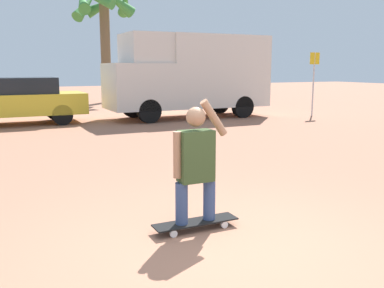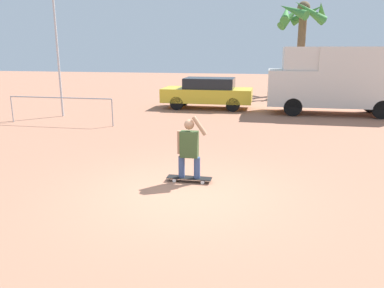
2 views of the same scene
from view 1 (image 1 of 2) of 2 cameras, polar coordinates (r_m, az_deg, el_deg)
name	(u,v)px [view 1 (image 1 of 2)]	position (r m, az deg, el deg)	size (l,w,h in m)	color
ground_plane	(228,252)	(4.46, 4.89, -14.16)	(80.00, 80.00, 0.00)	#A36B51
skateboard	(196,223)	(4.97, 0.48, -10.45)	(1.00, 0.25, 0.10)	black
person_skateboarder	(196,160)	(4.76, 0.49, -2.09)	(0.66, 0.22, 1.40)	#384C7A
camper_van	(191,73)	(15.88, -0.19, 9.41)	(5.92, 2.06, 2.99)	black
parked_car_yellow	(15,100)	(15.03, -22.57, 5.46)	(4.42, 1.83, 1.52)	black
palm_tree_near_van	(102,11)	(23.39, -11.86, 16.94)	(3.32, 3.50, 5.97)	brown
street_sign	(314,75)	(17.09, 15.93, 8.79)	(0.44, 0.06, 2.39)	#B7B7BC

